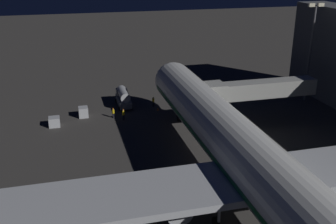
# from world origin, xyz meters

# --- Properties ---
(ground_plane) EXTENTS (320.00, 320.00, 0.00)m
(ground_plane) POSITION_xyz_m (0.00, 0.00, 0.00)
(ground_plane) COLOR #383533
(airliner_at_gate) EXTENTS (49.72, 69.47, 20.43)m
(airliner_at_gate) POSITION_xyz_m (-0.00, 8.55, 5.74)
(airliner_at_gate) COLOR silver
(airliner_at_gate) RESTS_ON ground_plane
(jet_bridge) EXTENTS (18.51, 3.40, 7.33)m
(jet_bridge) POSITION_xyz_m (-10.17, -14.75, 5.79)
(jet_bridge) COLOR #9E9E99
(jet_bridge) RESTS_ON ground_plane
(apron_floodlight_mast) EXTENTS (2.90, 0.50, 17.58)m
(apron_floodlight_mast) POSITION_xyz_m (-25.50, -23.10, 10.22)
(apron_floodlight_mast) COLOR #59595E
(apron_floodlight_mast) RESTS_ON ground_plane
(fuel_tanker) EXTENTS (2.46, 5.95, 3.15)m
(fuel_tanker) POSITION_xyz_m (7.59, -28.58, 1.65)
(fuel_tanker) COLOR slate
(fuel_tanker) RESTS_ON ground_plane
(baggage_container_near_belt) EXTENTS (1.53, 1.72, 1.68)m
(baggage_container_near_belt) POSITION_xyz_m (14.89, -24.92, 0.84)
(baggage_container_near_belt) COLOR #B7BABF
(baggage_container_near_belt) RESTS_ON ground_plane
(baggage_container_mid_row) EXTENTS (1.69, 1.67, 1.51)m
(baggage_container_mid_row) POSITION_xyz_m (19.57, -21.96, 0.76)
(baggage_container_mid_row) COLOR #B7BABF
(baggage_container_mid_row) RESTS_ON ground_plane
(ground_crew_near_nose_gear) EXTENTS (0.40, 0.40, 1.78)m
(ground_crew_near_nose_gear) POSITION_xyz_m (2.51, -26.88, 0.98)
(ground_crew_near_nose_gear) COLOR black
(ground_crew_near_nose_gear) RESTS_ON ground_plane
(ground_crew_by_belt_loader) EXTENTS (0.40, 0.40, 1.84)m
(ground_crew_by_belt_loader) POSITION_xyz_m (8.65, -21.87, 1.02)
(ground_crew_by_belt_loader) COLOR black
(ground_crew_by_belt_loader) RESTS_ON ground_plane
(ground_crew_marshaller_fwd) EXTENTS (0.40, 0.40, 1.72)m
(ground_crew_marshaller_fwd) POSITION_xyz_m (10.14, -23.17, 0.94)
(ground_crew_marshaller_fwd) COLOR black
(ground_crew_marshaller_fwd) RESTS_ON ground_plane
(traffic_cone_nose_port) EXTENTS (0.36, 0.36, 0.55)m
(traffic_cone_nose_port) POSITION_xyz_m (-2.20, -24.69, 0.28)
(traffic_cone_nose_port) COLOR orange
(traffic_cone_nose_port) RESTS_ON ground_plane
(traffic_cone_nose_starboard) EXTENTS (0.36, 0.36, 0.55)m
(traffic_cone_nose_starboard) POSITION_xyz_m (2.20, -24.69, 0.28)
(traffic_cone_nose_starboard) COLOR orange
(traffic_cone_nose_starboard) RESTS_ON ground_plane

